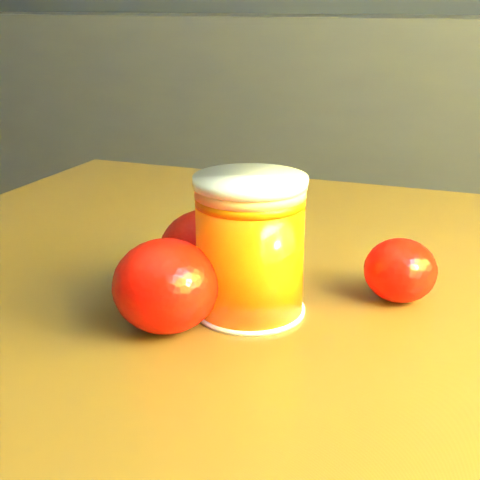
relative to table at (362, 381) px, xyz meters
The scene contains 6 objects.
kitchen_counter 1.62m from the table, 126.29° to the left, with size 3.15×0.60×0.90m, color #46474B.
table is the anchor object (origin of this frame).
juice_glass 0.18m from the table, 123.54° to the right, with size 0.08×0.08×0.10m.
orange_front 0.18m from the table, 145.57° to the right, with size 0.08×0.08×0.07m, color #FF1205.
orange_back 0.12m from the table, 26.40° to the right, with size 0.06×0.06×0.05m, color #FF1205.
orange_extra 0.21m from the table, 123.64° to the right, with size 0.08×0.08×0.07m, color #FF1205.
Camera 1 is at (1.12, -0.34, 0.93)m, focal length 50.00 mm.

